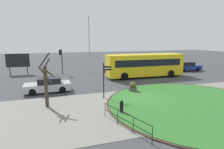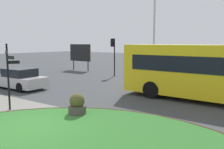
# 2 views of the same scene
# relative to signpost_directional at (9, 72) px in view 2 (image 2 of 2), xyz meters

# --- Properties ---
(ground) EXTENTS (120.00, 120.00, 0.00)m
(ground) POSITION_rel_signpost_directional_xyz_m (2.88, -1.02, -1.88)
(ground) COLOR #3D3F42
(signpost_directional) EXTENTS (0.73, 0.90, 3.21)m
(signpost_directional) POSITION_rel_signpost_directional_xyz_m (0.00, 0.00, 0.00)
(signpost_directional) COLOR black
(signpost_directional) RESTS_ON ground
(bus_yellow) EXTENTS (10.58, 2.77, 3.12)m
(bus_yellow) POSITION_rel_signpost_directional_xyz_m (7.71, 7.40, -0.20)
(bus_yellow) COLOR yellow
(bus_yellow) RESTS_ON ground
(car_far_lane) EXTENTS (4.42, 1.97, 1.44)m
(car_far_lane) POSITION_rel_signpost_directional_xyz_m (-4.78, 3.67, -1.21)
(car_far_lane) COLOR #B7B7BC
(car_far_lane) RESTS_ON ground
(traffic_light_near) EXTENTS (0.49, 0.31, 3.63)m
(traffic_light_near) POSITION_rel_signpost_directional_xyz_m (-3.06, 12.88, 0.79)
(traffic_light_near) COLOR black
(traffic_light_near) RESTS_ON ground
(lamppost_tall) EXTENTS (0.32, 0.32, 8.47)m
(lamppost_tall) POSITION_rel_signpost_directional_xyz_m (1.19, 12.98, 2.65)
(lamppost_tall) COLOR #B7B7BC
(lamppost_tall) RESTS_ON ground
(billboard_left) EXTENTS (3.20, 0.21, 3.05)m
(billboard_left) POSITION_rel_signpost_directional_xyz_m (-9.08, 14.77, 0.12)
(billboard_left) COLOR black
(billboard_left) RESTS_ON ground
(planter_near_signpost) EXTENTS (0.79, 0.79, 1.01)m
(planter_near_signpost) POSITION_rel_signpost_directional_xyz_m (3.22, 1.22, -1.42)
(planter_near_signpost) COLOR #47423D
(planter_near_signpost) RESTS_ON ground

